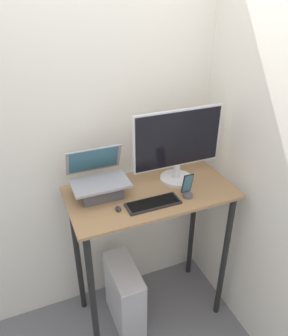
% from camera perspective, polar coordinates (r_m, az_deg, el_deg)
% --- Properties ---
extents(wall_back, '(6.00, 0.05, 2.60)m').
position_cam_1_polar(wall_back, '(2.31, -2.35, 4.13)').
color(wall_back, silver).
rests_on(wall_back, ground_plane).
extents(wall_side_right, '(0.05, 6.00, 2.60)m').
position_cam_1_polar(wall_side_right, '(2.12, 19.91, -0.19)').
color(wall_side_right, silver).
rests_on(wall_side_right, ground_plane).
extents(desk, '(1.07, 0.56, 1.13)m').
position_cam_1_polar(desk, '(2.24, 1.14, -9.09)').
color(desk, '#936D47').
rests_on(desk, ground_plane).
extents(laptop, '(0.35, 0.28, 0.29)m').
position_cam_1_polar(laptop, '(2.03, -7.70, -2.80)').
color(laptop, '#4C4C51').
rests_on(laptop, desk).
extents(monitor, '(0.61, 0.22, 0.49)m').
position_cam_1_polar(monitor, '(2.12, 5.89, 3.74)').
color(monitor, silver).
rests_on(monitor, desk).
extents(keyboard, '(0.33, 0.12, 0.02)m').
position_cam_1_polar(keyboard, '(1.98, 1.60, -6.17)').
color(keyboard, black).
rests_on(keyboard, desk).
extents(mouse, '(0.03, 0.05, 0.02)m').
position_cam_1_polar(mouse, '(1.93, -4.49, -7.09)').
color(mouse, '#262626').
rests_on(mouse, desk).
extents(cell_phone, '(0.06, 0.06, 0.16)m').
position_cam_1_polar(cell_phone, '(2.04, 7.59, -3.72)').
color(cell_phone, '#4C4C51').
rests_on(cell_phone, desk).
extents(computer_tower, '(0.18, 0.44, 0.54)m').
position_cam_1_polar(computer_tower, '(2.60, -3.40, -21.28)').
color(computer_tower, silver).
rests_on(computer_tower, ground_plane).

